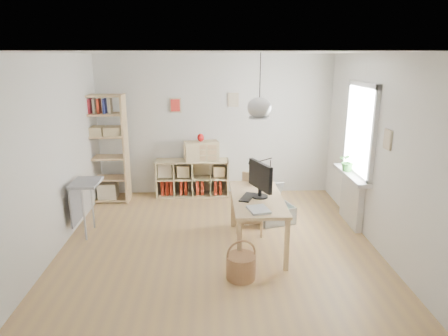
{
  "coord_description": "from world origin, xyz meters",
  "views": [
    {
      "loc": [
        -0.12,
        -5.4,
        2.67
      ],
      "look_at": [
        0.1,
        0.3,
        1.05
      ],
      "focal_mm": 32.0,
      "sensor_mm": 36.0,
      "label": 1
    }
  ],
  "objects_px": {
    "desk": "(257,203)",
    "tall_bookshelf": "(104,145)",
    "chair": "(254,199)",
    "storage_chest": "(275,210)",
    "cube_shelf": "(191,180)",
    "drawer_chest": "(201,151)",
    "monitor": "(260,178)"
  },
  "relations": [
    {
      "from": "tall_bookshelf",
      "to": "cube_shelf",
      "type": "bearing_deg",
      "value": 10.19
    },
    {
      "from": "storage_chest",
      "to": "cube_shelf",
      "type": "bearing_deg",
      "value": 118.52
    },
    {
      "from": "desk",
      "to": "cube_shelf",
      "type": "height_order",
      "value": "desk"
    },
    {
      "from": "tall_bookshelf",
      "to": "drawer_chest",
      "type": "bearing_deg",
      "value": 7.73
    },
    {
      "from": "tall_bookshelf",
      "to": "chair",
      "type": "relative_size",
      "value": 2.23
    },
    {
      "from": "tall_bookshelf",
      "to": "monitor",
      "type": "relative_size",
      "value": 3.62
    },
    {
      "from": "cube_shelf",
      "to": "tall_bookshelf",
      "type": "xyz_separation_m",
      "value": [
        -1.56,
        -0.28,
        0.79
      ]
    },
    {
      "from": "desk",
      "to": "chair",
      "type": "bearing_deg",
      "value": 88.49
    },
    {
      "from": "storage_chest",
      "to": "desk",
      "type": "bearing_deg",
      "value": -132.88
    },
    {
      "from": "tall_bookshelf",
      "to": "drawer_chest",
      "type": "distance_m",
      "value": 1.79
    },
    {
      "from": "drawer_chest",
      "to": "desk",
      "type": "bearing_deg",
      "value": -81.28
    },
    {
      "from": "tall_bookshelf",
      "to": "monitor",
      "type": "xyz_separation_m",
      "value": [
        2.62,
        -1.96,
        -0.06
      ]
    },
    {
      "from": "desk",
      "to": "cube_shelf",
      "type": "bearing_deg",
      "value": 114.61
    },
    {
      "from": "drawer_chest",
      "to": "storage_chest",
      "type": "bearing_deg",
      "value": -58.81
    },
    {
      "from": "tall_bookshelf",
      "to": "storage_chest",
      "type": "relative_size",
      "value": 2.58
    },
    {
      "from": "desk",
      "to": "tall_bookshelf",
      "type": "height_order",
      "value": "tall_bookshelf"
    },
    {
      "from": "cube_shelf",
      "to": "chair",
      "type": "xyz_separation_m",
      "value": [
        1.04,
        -1.67,
        0.21
      ]
    },
    {
      "from": "chair",
      "to": "monitor",
      "type": "distance_m",
      "value": 0.77
    },
    {
      "from": "chair",
      "to": "drawer_chest",
      "type": "distance_m",
      "value": 1.87
    },
    {
      "from": "cube_shelf",
      "to": "tall_bookshelf",
      "type": "height_order",
      "value": "tall_bookshelf"
    },
    {
      "from": "chair",
      "to": "desk",
      "type": "bearing_deg",
      "value": -72.34
    },
    {
      "from": "chair",
      "to": "drawer_chest",
      "type": "relative_size",
      "value": 1.41
    },
    {
      "from": "chair",
      "to": "storage_chest",
      "type": "xyz_separation_m",
      "value": [
        0.39,
        0.31,
        -0.32
      ]
    },
    {
      "from": "tall_bookshelf",
      "to": "chair",
      "type": "bearing_deg",
      "value": -28.09
    },
    {
      "from": "cube_shelf",
      "to": "storage_chest",
      "type": "distance_m",
      "value": 1.97
    },
    {
      "from": "cube_shelf",
      "to": "chair",
      "type": "height_order",
      "value": "chair"
    },
    {
      "from": "desk",
      "to": "tall_bookshelf",
      "type": "bearing_deg",
      "value": 142.99
    },
    {
      "from": "cube_shelf",
      "to": "chair",
      "type": "distance_m",
      "value": 1.98
    },
    {
      "from": "desk",
      "to": "storage_chest",
      "type": "xyz_separation_m",
      "value": [
        0.41,
        0.87,
        -0.46
      ]
    },
    {
      "from": "tall_bookshelf",
      "to": "drawer_chest",
      "type": "height_order",
      "value": "tall_bookshelf"
    },
    {
      "from": "cube_shelf",
      "to": "chair",
      "type": "bearing_deg",
      "value": -58.16
    },
    {
      "from": "drawer_chest",
      "to": "monitor",
      "type": "bearing_deg",
      "value": -80.58
    }
  ]
}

